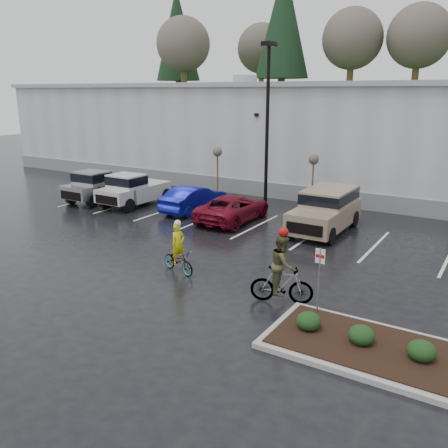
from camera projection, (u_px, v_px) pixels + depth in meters
The scene contains 19 objects.
ground at pixel (210, 292), 16.30m from camera, with size 120.00×120.00×0.00m, color black.
warehouse at pixel (382, 135), 33.29m from camera, with size 60.50×15.50×7.20m.
wooded_ridge at pixel (434, 125), 52.28m from camera, with size 80.00×25.00×6.00m, color #20421B.
lamppost at pixel (268, 109), 26.60m from camera, with size 0.50×1.00×9.22m.
sapling_west at pixel (217, 155), 30.25m from camera, with size 0.60×0.60×3.20m.
sapling_mid at pixel (314, 162), 26.95m from camera, with size 0.60×0.60×3.20m.
curb_island at pixel (420, 363), 11.91m from camera, with size 8.00×3.00×0.15m, color gray.
mulch_bed at pixel (420, 359), 11.88m from camera, with size 7.60×2.60×0.04m, color black.
shrub_a at pixel (309, 321), 13.34m from camera, with size 0.70×0.70×0.52m, color black.
shrub_b at pixel (362, 335), 12.58m from camera, with size 0.70×0.70×0.52m, color black.
shrub_c at pixel (422, 351), 11.82m from camera, with size 0.70×0.70×0.52m, color black.
fire_lane_sign at pixel (319, 273), 14.15m from camera, with size 0.30×0.05×2.20m.
pickup_silver at pixel (103, 185), 29.70m from camera, with size 2.10×5.20×1.96m, color #939599, non-canonical shape.
pickup_white at pixel (137, 188), 28.62m from camera, with size 2.10×5.20×1.96m, color beige, non-canonical shape.
car_blue at pixel (194, 199), 26.98m from camera, with size 1.57×4.49×1.48m, color #0D1192.
car_red at pixel (233, 208), 24.98m from camera, with size 2.33×5.05×1.40m, color maroon.
suv_tan at pixel (325, 211), 22.98m from camera, with size 2.20×5.10×2.06m, color gray, non-canonical shape.
cyclist_hivis at pixel (178, 256), 17.89m from camera, with size 1.79×1.03×2.06m.
cyclist_olive at pixel (282, 276), 15.23m from camera, with size 2.05×1.19×2.56m.
Camera 1 is at (8.35, -12.54, 6.67)m, focal length 38.00 mm.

